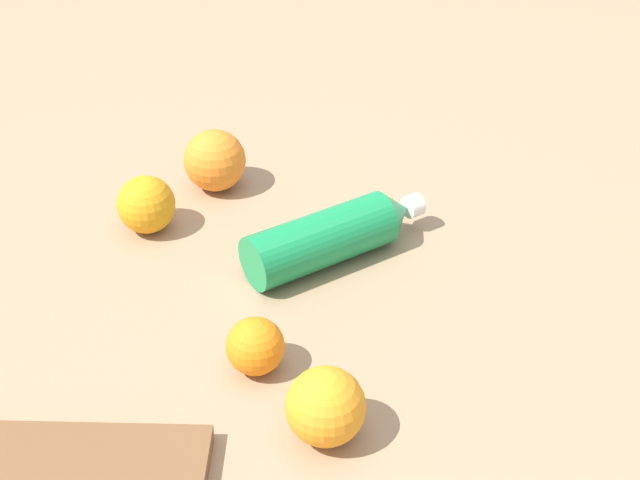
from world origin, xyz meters
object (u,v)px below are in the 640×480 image
at_px(orange_1, 326,406).
at_px(orange_3, 146,205).
at_px(orange_2, 215,160).
at_px(orange_0, 255,346).
at_px(water_bottle, 334,235).

distance_m(orange_1, orange_3, 0.41).
bearing_deg(orange_1, orange_2, 125.60).
distance_m(orange_0, orange_3, 0.29).
bearing_deg(orange_2, orange_1, -54.40).
xyz_separation_m(water_bottle, orange_2, (-0.20, 0.10, 0.01)).
height_order(orange_1, orange_2, orange_2).
bearing_deg(water_bottle, orange_3, 133.01).
relative_size(water_bottle, orange_0, 3.51).
xyz_separation_m(orange_0, orange_2, (-0.18, 0.31, 0.01)).
distance_m(water_bottle, orange_1, 0.28).
xyz_separation_m(water_bottle, orange_1, (0.07, -0.27, 0.01)).
xyz_separation_m(orange_1, orange_2, (-0.27, 0.38, 0.00)).
xyz_separation_m(orange_0, orange_3, (-0.22, 0.20, 0.01)).
distance_m(orange_1, orange_2, 0.46).
relative_size(orange_0, orange_1, 0.79).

